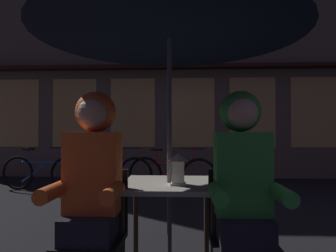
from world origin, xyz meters
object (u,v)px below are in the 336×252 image
(person_right_hooded, at_px, (243,177))
(person_left_hooded, at_px, (92,176))
(cafe_table, at_px, (169,195))
(bicycle_nearest, at_px, (42,173))
(bicycle_second, at_px, (109,173))
(chair_right, at_px, (241,231))
(chair_left, at_px, (94,229))
(bicycle_third, at_px, (172,174))
(lantern, at_px, (178,168))
(patio_umbrella, at_px, (169,14))

(person_right_hooded, bearing_deg, person_left_hooded, 180.00)
(cafe_table, relative_size, bicycle_nearest, 0.44)
(person_right_hooded, relative_size, bicycle_second, 0.84)
(chair_right, bearing_deg, chair_left, 180.00)
(bicycle_second, distance_m, bicycle_third, 1.19)
(chair_right, bearing_deg, lantern, 147.73)
(bicycle_nearest, bearing_deg, person_left_hooded, -60.67)
(chair_right, bearing_deg, bicycle_nearest, 129.69)
(patio_umbrella, bearing_deg, bicycle_second, 111.01)
(bicycle_third, bearing_deg, chair_left, -96.08)
(cafe_table, relative_size, chair_right, 0.85)
(person_right_hooded, relative_size, bicycle_third, 0.85)
(chair_right, bearing_deg, person_left_hooded, -176.61)
(bicycle_third, bearing_deg, person_left_hooded, -95.98)
(patio_umbrella, xyz_separation_m, bicycle_second, (-1.28, 3.34, -1.71))
(patio_umbrella, height_order, bicycle_second, patio_umbrella)
(cafe_table, distance_m, chair_right, 0.62)
(person_right_hooded, height_order, bicycle_nearest, person_right_hooded)
(chair_left, bearing_deg, chair_right, 0.00)
(cafe_table, height_order, person_left_hooded, person_left_hooded)
(cafe_table, bearing_deg, bicycle_nearest, 127.88)
(bicycle_second, bearing_deg, chair_right, -64.58)
(chair_left, bearing_deg, lantern, 25.22)
(chair_right, height_order, person_right_hooded, person_right_hooded)
(chair_left, distance_m, person_right_hooded, 1.03)
(patio_umbrella, relative_size, person_right_hooded, 1.65)
(lantern, height_order, chair_right, lantern)
(patio_umbrella, distance_m, person_right_hooded, 1.37)
(chair_left, relative_size, chair_right, 1.00)
(bicycle_second, xyz_separation_m, bicycle_third, (1.18, -0.13, 0.00))
(chair_left, xyz_separation_m, bicycle_third, (0.38, 3.57, -0.14))
(chair_left, relative_size, bicycle_third, 0.53)
(lantern, distance_m, bicycle_third, 3.36)
(lantern, xyz_separation_m, chair_right, (0.41, -0.26, -0.37))
(bicycle_third, bearing_deg, lantern, -87.08)
(cafe_table, bearing_deg, lantern, -57.59)
(person_left_hooded, xyz_separation_m, person_right_hooded, (0.96, 0.00, 0.00))
(patio_umbrella, xyz_separation_m, lantern, (0.07, -0.11, -1.20))
(bicycle_second, bearing_deg, person_left_hooded, -77.97)
(cafe_table, relative_size, patio_umbrella, 0.32)
(cafe_table, xyz_separation_m, bicycle_second, (-1.28, 3.34, -0.29))
(chair_right, xyz_separation_m, bicycle_nearest, (-3.07, 3.70, -0.14))
(patio_umbrella, distance_m, chair_right, 1.68)
(cafe_table, height_order, bicycle_nearest, bicycle_nearest)
(cafe_table, distance_m, patio_umbrella, 1.42)
(patio_umbrella, height_order, bicycle_nearest, patio_umbrella)
(bicycle_nearest, bearing_deg, bicycle_third, -2.88)
(lantern, relative_size, chair_right, 0.27)
(person_left_hooded, xyz_separation_m, bicycle_second, (-0.80, 3.76, -0.50))
(person_left_hooded, relative_size, person_right_hooded, 1.00)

